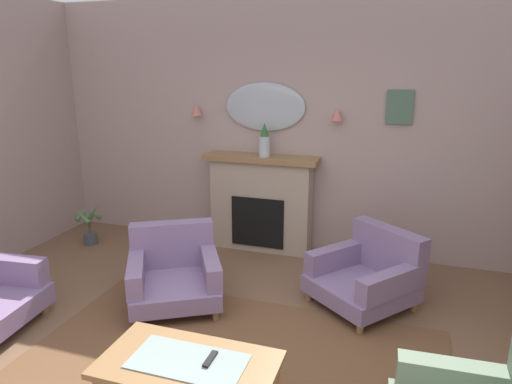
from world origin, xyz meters
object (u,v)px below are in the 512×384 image
Objects in this scene: mantel_vase_centre at (264,142)px; wall_sconce_right at (337,114)px; framed_picture at (400,107)px; armchair_near_fireplace at (369,273)px; tv_remote at (210,359)px; coffee_table at (188,369)px; armchair_beside_couch at (174,271)px; fireplace at (261,204)px; wall_sconce_left at (197,110)px; potted_plant_small_fern at (90,227)px; wall_mirror at (265,107)px.

wall_sconce_right is at bearing 8.53° from mantel_vase_centre.
framed_picture is 0.32× the size of armchair_near_fireplace.
wall_sconce_right is 3.16m from tv_remote.
wall_sconce_right reaches higher than coffee_table.
tv_remote is (0.13, 0.05, 0.07)m from coffee_table.
armchair_beside_couch is 1.84m from armchair_near_fireplace.
fireplace is 0.77m from mantel_vase_centre.
wall_sconce_left reaches higher than tv_remote.
wall_sconce_right is at bearing 51.82° from armchair_beside_couch.
wall_sconce_left and wall_sconce_right have the same top height.
framed_picture is at bearing 5.77° from fireplace.
mantel_vase_centre is 2.46m from potted_plant_small_fern.
fireplace is at bearing -173.84° from wall_sconce_right.
mantel_vase_centre is at bearing 73.10° from armchair_beside_couch.
armchair_beside_couch is (-1.24, -1.58, -1.35)m from wall_sconce_right.
coffee_table is at bearing -81.45° from fireplace.
mantel_vase_centre is at bearing -73.61° from wall_mirror.
tv_remote is (0.56, -2.95, -1.26)m from wall_mirror.
wall_sconce_left is at bearing 154.52° from armchair_near_fireplace.
framed_picture is at bearing 83.16° from armchair_near_fireplace.
wall_sconce_right is 3.32m from potted_plant_small_fern.
framed_picture reaches higher than armchair_near_fireplace.
armchair_near_fireplace reaches higher than potted_plant_small_fern.
wall_sconce_left is at bearing -178.54° from framed_picture.
wall_mirror is 1.89× the size of potted_plant_small_fern.
wall_sconce_right is at bearing 84.26° from tv_remote.
wall_mirror is at bearing 176.63° from wall_sconce_right.
wall_sconce_right is at bearing 81.88° from coffee_table.
tv_remote is 1.63m from armchair_beside_couch.
wall_sconce_left is 2.80m from armchair_near_fireplace.
tv_remote is (-0.94, -2.96, -1.30)m from framed_picture.
wall_mirror reaches higher than fireplace.
tv_remote is at bearing -79.29° from wall_mirror.
wall_sconce_left reaches higher than mantel_vase_centre.
wall_sconce_left is at bearing 113.46° from coffee_table.
wall_sconce_right is 0.39× the size of framed_picture.
armchair_beside_couch is (0.46, -1.58, -1.35)m from wall_sconce_left.
fireplace is at bearing 144.77° from armchair_near_fireplace.
coffee_table is 1.60m from armchair_beside_couch.
framed_picture reaches higher than coffee_table.
mantel_vase_centre is at bearing -171.47° from wall_sconce_right.
framed_picture is at bearing 10.73° from potted_plant_small_fern.
fireplace reaches higher than tv_remote.
armchair_near_fireplace is (-0.13, -1.12, -1.44)m from framed_picture.
coffee_table is at bearing -82.36° from mantel_vase_centre.
coffee_table is at bearing -81.85° from wall_mirror.
fireplace reaches higher than potted_plant_small_fern.
fireplace is 9.71× the size of wall_sconce_left.
armchair_beside_couch is at bearing -106.90° from mantel_vase_centre.
potted_plant_small_fern is at bearing 150.33° from armchair_beside_couch.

